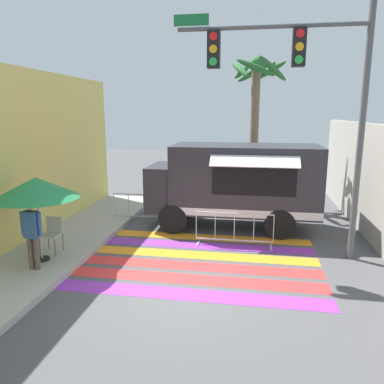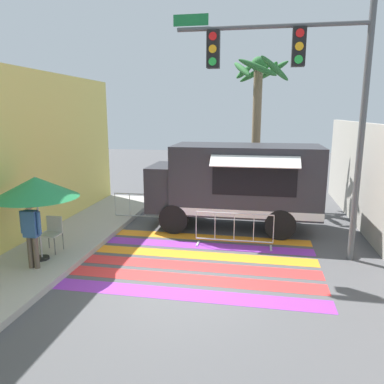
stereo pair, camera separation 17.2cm
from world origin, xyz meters
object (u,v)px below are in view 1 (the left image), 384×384
vendor_person (32,231)px  folding_chair (53,231)px  food_truck (232,181)px  barricade_side (144,208)px  traffic_signal_pole (301,83)px  barricade_front (234,229)px  patio_umbrella (36,188)px  palm_tree (256,101)px

vendor_person → folding_chair: bearing=111.5°
food_truck → barricade_side: size_ratio=2.49×
traffic_signal_pole → barricade_front: (-1.59, 0.45, -4.06)m
traffic_signal_pole → folding_chair: 7.52m
patio_umbrella → folding_chair: bearing=93.0°
patio_umbrella → barricade_front: 5.46m
vendor_person → food_truck: bearing=60.0°
traffic_signal_pole → vendor_person: traffic_signal_pole is taller
traffic_signal_pole → patio_umbrella: 7.05m
vendor_person → barricade_front: size_ratio=0.74×
traffic_signal_pole → vendor_person: size_ratio=3.80×
food_truck → folding_chair: size_ratio=5.98×
patio_umbrella → vendor_person: patio_umbrella is taller
traffic_signal_pole → folding_chair: (-6.35, -1.18, -3.84)m
folding_chair → patio_umbrella: bearing=-100.7°
food_truck → barricade_front: (0.20, -1.85, -1.10)m
folding_chair → barricade_front: 5.04m
food_truck → patio_umbrella: food_truck is taller
food_truck → barricade_front: food_truck is taller
folding_chair → vendor_person: (0.16, -1.16, 0.39)m
food_truck → folding_chair: food_truck is taller
food_truck → patio_umbrella: 6.13m
palm_tree → barricade_side: bearing=-137.2°
folding_chair → barricade_side: bearing=54.7°
vendor_person → barricade_front: bearing=44.7°
folding_chair → vendor_person: vendor_person is taller
food_truck → barricade_front: bearing=-83.8°
folding_chair → barricade_front: folding_chair is taller
food_truck → vendor_person: (-4.40, -4.63, -0.49)m
traffic_signal_pole → vendor_person: 7.46m
folding_chair → vendor_person: size_ratio=0.56×
barricade_side → palm_tree: palm_tree is taller
food_truck → folding_chair: 5.80m
traffic_signal_pole → folding_chair: size_ratio=6.85×
food_truck → palm_tree: size_ratio=0.93×
barricade_side → palm_tree: bearing=42.8°
patio_umbrella → barricade_side: patio_umbrella is taller
vendor_person → palm_tree: 10.27m
folding_chair → palm_tree: size_ratio=0.15×
barricade_side → vendor_person: bearing=-104.9°
food_truck → traffic_signal_pole: 4.15m
barricade_side → folding_chair: bearing=-111.6°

